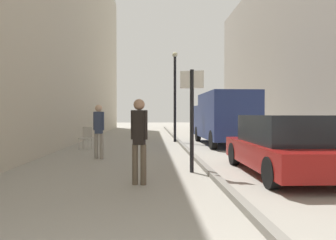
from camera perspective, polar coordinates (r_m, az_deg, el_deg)
name	(u,v)px	position (r m, az deg, el deg)	size (l,w,h in m)	color
ground_plane	(148,148)	(13.44, -3.76, -5.20)	(80.00, 80.00, 0.00)	gray
kerb_strip	(184,146)	(13.51, 2.98, -4.91)	(0.16, 40.00, 0.12)	slate
pedestrian_main_foreground	(99,128)	(10.26, -12.82, -1.40)	(0.36, 0.23, 1.79)	gray
pedestrian_mid_block	(135,121)	(21.14, -6.12, -0.14)	(0.34, 0.25, 1.76)	black
pedestrian_far_crossing	(139,135)	(6.39, -5.41, -2.87)	(0.35, 0.24, 1.79)	brown
delivery_van	(223,117)	(14.94, 10.32, 0.49)	(2.11, 5.50, 2.47)	navy
parked_car	(282,145)	(7.99, 20.60, -4.46)	(1.89, 4.23, 1.45)	maroon
street_sign_post	(192,111)	(7.73, 4.48, 1.61)	(0.58, 0.20, 2.60)	black
lamp_post	(175,91)	(16.21, 1.30, 5.52)	(0.28, 0.28, 4.76)	black
cafe_chair_near_window	(86,136)	(13.20, -15.03, -2.97)	(0.54, 0.54, 0.94)	#B7B2A8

